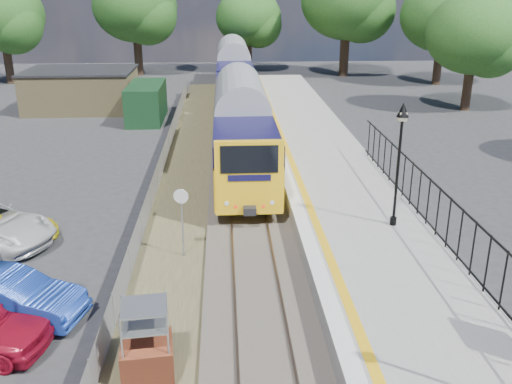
{
  "coord_description": "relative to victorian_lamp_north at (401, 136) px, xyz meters",
  "views": [
    {
      "loc": [
        -0.95,
        -13.27,
        9.4
      ],
      "look_at": [
        0.21,
        6.84,
        2.0
      ],
      "focal_mm": 40.0,
      "sensor_mm": 36.0,
      "label": 1
    }
  ],
  "objects": [
    {
      "name": "car_blue",
      "position": [
        -12.67,
        -4.24,
        -3.56
      ],
      "size": [
        4.75,
        2.65,
        1.48
      ],
      "primitive_type": "imported",
      "rotation": [
        0.0,
        0.0,
        1.32
      ],
      "color": "#1A399E",
      "rests_on": "ground"
    },
    {
      "name": "train",
      "position": [
        -5.3,
        22.16,
        -1.96
      ],
      "size": [
        2.82,
        40.83,
        3.51
      ],
      "color": "yellow",
      "rests_on": "ground"
    },
    {
      "name": "platform",
      "position": [
        -1.1,
        2.0,
        -3.85
      ],
      "size": [
        5.0,
        70.0,
        0.9
      ],
      "primitive_type": "cube",
      "color": "gray",
      "rests_on": "ground"
    },
    {
      "name": "speed_sign",
      "position": [
        -7.8,
        -0.49,
        -2.51
      ],
      "size": [
        0.53,
        0.15,
        2.66
      ],
      "rotation": [
        0.0,
        0.0,
        -0.21
      ],
      "color": "#999EA3",
      "rests_on": "ground"
    },
    {
      "name": "tree_line",
      "position": [
        -3.9,
        36.0,
        2.31
      ],
      "size": [
        56.8,
        43.8,
        11.88
      ],
      "color": "#332319",
      "rests_on": "ground"
    },
    {
      "name": "car_yellow",
      "position": [
        -14.64,
        1.24,
        -3.75
      ],
      "size": [
        4.04,
        2.83,
        1.09
      ],
      "primitive_type": "imported",
      "rotation": [
        0.0,
        0.0,
        1.96
      ],
      "color": "yellow",
      "rests_on": "ground"
    },
    {
      "name": "wire_fence",
      "position": [
        -9.5,
        6.0,
        -3.7
      ],
      "size": [
        0.06,
        52.0,
        1.2
      ],
      "color": "#999EA3",
      "rests_on": "ground"
    },
    {
      "name": "track_bed",
      "position": [
        -5.77,
        3.67,
        -4.21
      ],
      "size": [
        5.9,
        80.0,
        0.29
      ],
      "color": "#473F38",
      "rests_on": "ground"
    },
    {
      "name": "ground",
      "position": [
        -5.3,
        -6.0,
        -4.3
      ],
      "size": [
        120.0,
        120.0,
        0.0
      ],
      "primitive_type": "plane",
      "color": "#2D2D30",
      "rests_on": "ground"
    },
    {
      "name": "outbuilding",
      "position": [
        -16.21,
        25.21,
        -2.78
      ],
      "size": [
        10.8,
        10.1,
        3.12
      ],
      "color": "#948153",
      "rests_on": "ground"
    },
    {
      "name": "platform_edge",
      "position": [
        -3.16,
        2.0,
        -3.39
      ],
      "size": [
        0.9,
        70.0,
        0.01
      ],
      "color": "silver",
      "rests_on": "platform"
    },
    {
      "name": "palisade_fence",
      "position": [
        1.25,
        -3.76,
        -2.46
      ],
      "size": [
        0.12,
        26.0,
        2.0
      ],
      "color": "black",
      "rests_on": "platform"
    },
    {
      "name": "brick_plinth",
      "position": [
        -8.29,
        -7.12,
        -3.3
      ],
      "size": [
        1.42,
        1.42,
        2.08
      ],
      "rotation": [
        0.0,
        0.0,
        0.11
      ],
      "color": "brown",
      "rests_on": "ground"
    },
    {
      "name": "victorian_lamp_north",
      "position": [
        0.0,
        0.0,
        0.0
      ],
      "size": [
        0.44,
        0.44,
        4.6
      ],
      "color": "black",
      "rests_on": "platform"
    }
  ]
}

